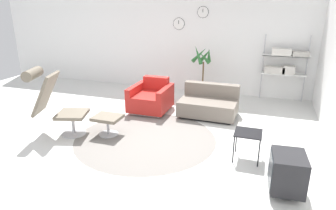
{
  "coord_description": "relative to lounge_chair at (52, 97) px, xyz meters",
  "views": [
    {
      "loc": [
        1.98,
        -4.89,
        2.37
      ],
      "look_at": [
        0.3,
        0.09,
        0.55
      ],
      "focal_mm": 32.0,
      "sensor_mm": 36.0,
      "label": 1
    }
  ],
  "objects": [
    {
      "name": "round_rug",
      "position": [
        1.67,
        0.35,
        -0.73
      ],
      "size": [
        2.57,
        2.57,
        0.01
      ],
      "color": "slate",
      "rests_on": "ground_plane"
    },
    {
      "name": "ground_plane",
      "position": [
        1.68,
        0.66,
        -0.73
      ],
      "size": [
        12.0,
        12.0,
        0.0
      ],
      "primitive_type": "plane",
      "color": "silver"
    },
    {
      "name": "ottoman",
      "position": [
        0.95,
        0.29,
        -0.45
      ],
      "size": [
        0.5,
        0.43,
        0.37
      ],
      "color": "#BCBCC1",
      "rests_on": "ground_plane"
    },
    {
      "name": "lounge_chair",
      "position": [
        0.0,
        0.0,
        0.0
      ],
      "size": [
        1.09,
        0.78,
        1.25
      ],
      "rotation": [
        0.0,
        0.0,
        -1.28
      ],
      "color": "#BCBCC1",
      "rests_on": "ground_plane"
    },
    {
      "name": "side_table",
      "position": [
        3.48,
        0.17,
        -0.32
      ],
      "size": [
        0.41,
        0.41,
        0.46
      ],
      "color": "black",
      "rests_on": "ground_plane"
    },
    {
      "name": "shelf_unit",
      "position": [
        4.03,
        3.47,
        0.26
      ],
      "size": [
        1.07,
        0.28,
        1.62
      ],
      "color": "#BCBCC1",
      "rests_on": "ground_plane"
    },
    {
      "name": "potted_plant",
      "position": [
        2.12,
        3.05,
        -0.18
      ],
      "size": [
        0.54,
        0.62,
        1.36
      ],
      "color": "silver",
      "rests_on": "ground_plane"
    },
    {
      "name": "wall_back",
      "position": [
        1.68,
        3.7,
        0.67
      ],
      "size": [
        12.0,
        0.09,
        2.8
      ],
      "color": "white",
      "rests_on": "ground_plane"
    },
    {
      "name": "couch_low",
      "position": [
        2.53,
        1.89,
        -0.48
      ],
      "size": [
        1.23,
        0.85,
        0.66
      ],
      "rotation": [
        0.0,
        0.0,
        3.12
      ],
      "color": "black",
      "rests_on": "ground_plane"
    },
    {
      "name": "armchair_red",
      "position": [
        1.22,
        1.78,
        -0.45
      ],
      "size": [
        0.84,
        0.92,
        0.72
      ],
      "rotation": [
        0.0,
        0.0,
        3.14
      ],
      "color": "silver",
      "rests_on": "ground_plane"
    },
    {
      "name": "crt_television",
      "position": [
        4.03,
        -0.6,
        -0.43
      ],
      "size": [
        0.46,
        0.55,
        0.56
      ],
      "rotation": [
        0.0,
        0.0,
        1.64
      ],
      "color": "black",
      "rests_on": "ground_plane"
    }
  ]
}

